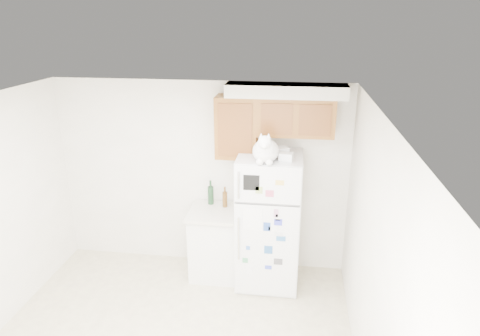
% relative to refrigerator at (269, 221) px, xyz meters
% --- Properties ---
extents(room_shell, '(3.84, 4.04, 2.52)m').
position_rel_refrigerator_xyz_m(room_shell, '(-0.80, -1.36, 0.82)').
color(room_shell, white).
rests_on(room_shell, ground_plane).
extents(refrigerator, '(0.76, 0.78, 1.70)m').
position_rel_refrigerator_xyz_m(refrigerator, '(0.00, 0.00, 0.00)').
color(refrigerator, silver).
rests_on(refrigerator, ground_plane).
extents(base_counter, '(0.64, 0.64, 0.92)m').
position_rel_refrigerator_xyz_m(base_counter, '(-0.69, 0.07, -0.39)').
color(base_counter, white).
rests_on(base_counter, ground_plane).
extents(cat, '(0.36, 0.53, 0.37)m').
position_rel_refrigerator_xyz_m(cat, '(-0.04, -0.23, 0.99)').
color(cat, white).
rests_on(cat, refrigerator).
extents(storage_box_back, '(0.22, 0.19, 0.10)m').
position_rel_refrigerator_xyz_m(storage_box_back, '(0.11, 0.02, 0.90)').
color(storage_box_back, white).
rests_on(storage_box_back, refrigerator).
extents(storage_box_front, '(0.16, 0.13, 0.09)m').
position_rel_refrigerator_xyz_m(storage_box_front, '(0.18, -0.15, 0.89)').
color(storage_box_front, white).
rests_on(storage_box_front, refrigerator).
extents(bottle_green, '(0.08, 0.08, 0.32)m').
position_rel_refrigerator_xyz_m(bottle_green, '(-0.78, 0.26, 0.23)').
color(bottle_green, '#19381E').
rests_on(bottle_green, base_counter).
extents(bottle_amber, '(0.06, 0.06, 0.27)m').
position_rel_refrigerator_xyz_m(bottle_amber, '(-0.58, 0.20, 0.21)').
color(bottle_amber, '#593814').
rests_on(bottle_amber, base_counter).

